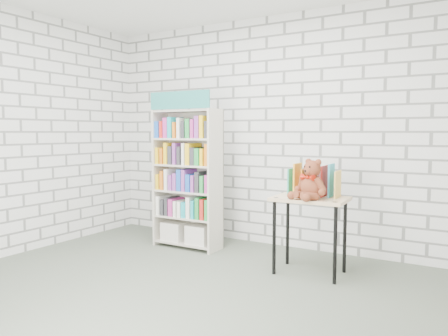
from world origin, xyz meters
The scene contains 6 objects.
ground centered at (0.00, 0.00, 0.00)m, with size 4.50×4.50×0.00m, color #4F5749.
room_shell centered at (0.00, 0.00, 1.78)m, with size 4.52×4.02×2.81m.
bookshelf centered at (-0.73, 1.36, 0.85)m, with size 0.83×0.32×1.87m.
display_table centered at (0.88, 1.15, 0.65)m, with size 0.73×0.52×0.76m.
table_books centered at (0.88, 1.27, 0.91)m, with size 0.50×0.24×0.29m.
teddy_bear centered at (0.92, 1.04, 0.92)m, with size 0.36×0.35×0.39m.
Camera 1 is at (2.32, -2.92, 1.40)m, focal length 35.00 mm.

